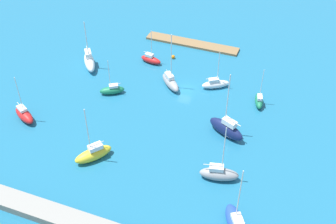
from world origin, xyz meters
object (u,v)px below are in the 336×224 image
at_px(sailboat_white_by_breakwater, 215,84).
at_px(sailboat_yellow_off_beacon, 93,154).
at_px(sailboat_green_outer_mooring, 112,90).
at_px(sailboat_navy_west_end, 226,128).
at_px(sailboat_gray_near_pier, 219,174).
at_px(sailboat_red_far_south, 151,59).
at_px(pier_dock, 192,43).
at_px(sailboat_white_inner_mooring, 89,61).
at_px(sailboat_gray_lone_south, 170,82).
at_px(sailboat_green_lone_north, 259,100).
at_px(sailboat_red_center_basin, 24,114).
at_px(sailboat_blue_east_end, 236,223).
at_px(mooring_buoy_orange, 173,57).

distance_m(sailboat_white_by_breakwater, sailboat_yellow_off_beacon, 29.20).
distance_m(sailboat_white_by_breakwater, sailboat_green_outer_mooring, 20.45).
bearing_deg(sailboat_green_outer_mooring, sailboat_navy_west_end, 139.53).
distance_m(sailboat_yellow_off_beacon, sailboat_gray_near_pier, 20.58).
bearing_deg(sailboat_yellow_off_beacon, sailboat_red_far_south, -137.73).
distance_m(pier_dock, sailboat_white_inner_mooring, 23.98).
bearing_deg(sailboat_yellow_off_beacon, sailboat_gray_lone_south, -153.44).
bearing_deg(sailboat_green_lone_north, sailboat_gray_near_pier, 159.95).
xyz_separation_m(pier_dock, sailboat_gray_lone_south, (-0.98, 16.84, 0.83)).
height_order(sailboat_red_far_south, sailboat_white_by_breakwater, sailboat_white_by_breakwater).
distance_m(sailboat_yellow_off_beacon, sailboat_green_lone_north, 32.73).
relative_size(sailboat_navy_west_end, sailboat_red_center_basin, 1.33).
height_order(sailboat_blue_east_end, sailboat_white_inner_mooring, sailboat_blue_east_end).
bearing_deg(sailboat_gray_lone_south, mooring_buoy_orange, 151.98).
distance_m(sailboat_red_center_basin, mooring_buoy_orange, 33.98).
distance_m(pier_dock, sailboat_yellow_off_beacon, 40.28).
xyz_separation_m(sailboat_green_outer_mooring, sailboat_gray_near_pier, (-25.42, 13.94, 0.30)).
bearing_deg(sailboat_red_center_basin, sailboat_navy_west_end, 42.69).
height_order(sailboat_green_outer_mooring, sailboat_green_lone_north, sailboat_green_lone_north).
bearing_deg(sailboat_gray_lone_south, sailboat_navy_west_end, 9.58).
relative_size(sailboat_gray_lone_south, sailboat_green_lone_north, 1.55).
bearing_deg(sailboat_navy_west_end, pier_dock, -35.93).
relative_size(sailboat_white_inner_mooring, mooring_buoy_orange, 13.21).
distance_m(sailboat_white_inner_mooring, mooring_buoy_orange, 18.09).
xyz_separation_m(pier_dock, sailboat_navy_west_end, (-15.04, 26.80, 1.25)).
bearing_deg(sailboat_blue_east_end, sailboat_green_outer_mooring, 22.97).
bearing_deg(sailboat_gray_near_pier, sailboat_gray_lone_south, 114.53).
height_order(sailboat_red_far_south, sailboat_white_inner_mooring, sailboat_white_inner_mooring).
height_order(sailboat_white_by_breakwater, sailboat_green_lone_north, sailboat_white_by_breakwater).
bearing_deg(mooring_buoy_orange, pier_dock, -106.15).
distance_m(sailboat_red_far_south, sailboat_white_inner_mooring, 13.06).
height_order(sailboat_navy_west_end, sailboat_gray_near_pier, sailboat_navy_west_end).
xyz_separation_m(sailboat_green_outer_mooring, sailboat_gray_lone_south, (-9.82, -6.26, 0.24)).
xyz_separation_m(sailboat_red_far_south, sailboat_green_outer_mooring, (2.90, 12.78, -0.00)).
bearing_deg(sailboat_blue_east_end, sailboat_navy_west_end, -12.20).
xyz_separation_m(sailboat_red_far_south, sailboat_gray_near_pier, (-22.52, 26.72, 0.30)).
xyz_separation_m(sailboat_red_far_south, sailboat_blue_east_end, (-27.17, 34.60, 0.19)).
xyz_separation_m(sailboat_navy_west_end, mooring_buoy_orange, (17.08, -19.76, -1.10)).
xyz_separation_m(sailboat_green_lone_north, mooring_buoy_orange, (20.75, -9.27, -0.50)).
distance_m(pier_dock, mooring_buoy_orange, 7.33).
height_order(sailboat_green_outer_mooring, sailboat_red_center_basin, sailboat_red_center_basin).
height_order(sailboat_green_outer_mooring, sailboat_gray_lone_south, sailboat_gray_lone_south).
xyz_separation_m(sailboat_yellow_off_beacon, sailboat_gray_near_pier, (-20.35, -3.05, -0.00)).
height_order(pier_dock, sailboat_yellow_off_beacon, sailboat_yellow_off_beacon).
height_order(pier_dock, sailboat_red_far_south, sailboat_red_far_south).
bearing_deg(sailboat_red_center_basin, sailboat_gray_near_pier, 26.47).
height_order(pier_dock, mooring_buoy_orange, mooring_buoy_orange).
height_order(sailboat_navy_west_end, sailboat_white_inner_mooring, sailboat_navy_west_end).
relative_size(sailboat_gray_lone_south, sailboat_yellow_off_beacon, 1.12).
bearing_deg(sailboat_yellow_off_beacon, sailboat_gray_near_pier, 136.63).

